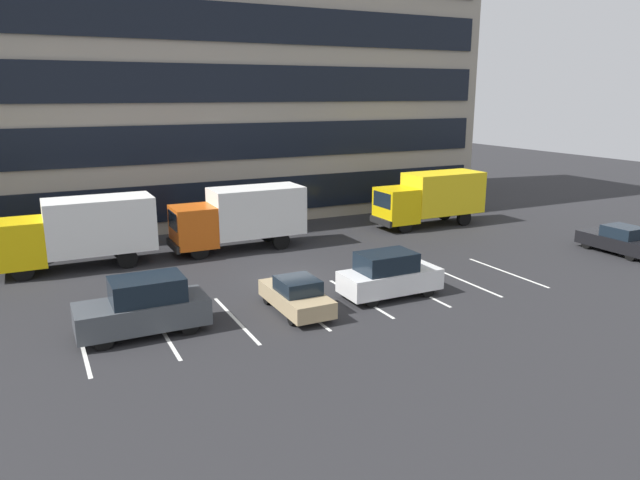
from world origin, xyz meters
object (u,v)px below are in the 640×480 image
(box_truck_yellow, at_px, (80,230))
(sedan_tan, at_px, (296,295))
(box_truck_yellow_all, at_px, (431,196))
(suv_charcoal, at_px, (144,307))
(suv_white, at_px, (389,275))
(box_truck_orange, at_px, (241,215))
(sedan_black, at_px, (620,240))

(box_truck_yellow, height_order, sedan_tan, box_truck_yellow)
(box_truck_yellow_all, distance_m, sedan_tan, 18.07)
(suv_charcoal, height_order, suv_white, suv_charcoal)
(box_truck_orange, relative_size, suv_white, 1.70)
(box_truck_yellow, relative_size, suv_charcoal, 1.61)
(box_truck_yellow, bearing_deg, sedan_black, -20.89)
(box_truck_yellow_all, xyz_separation_m, suv_white, (-10.22, -10.69, -1.01))
(suv_charcoal, bearing_deg, box_truck_orange, 54.02)
(box_truck_orange, bearing_deg, sedan_tan, -97.08)
(box_truck_yellow, height_order, suv_charcoal, box_truck_yellow)
(sedan_tan, height_order, suv_white, suv_white)
(box_truck_orange, xyz_separation_m, box_truck_yellow_all, (13.29, 0.23, 0.02))
(box_truck_yellow, bearing_deg, sedan_tan, -55.79)
(suv_white, bearing_deg, suv_charcoal, 176.77)
(sedan_tan, bearing_deg, suv_white, -1.29)
(box_truck_orange, height_order, sedan_black, box_truck_orange)
(box_truck_yellow_all, bearing_deg, suv_charcoal, -153.71)
(suv_charcoal, distance_m, suv_white, 10.26)
(suv_charcoal, bearing_deg, box_truck_yellow, 96.96)
(sedan_black, bearing_deg, box_truck_yellow, 159.11)
(box_truck_orange, relative_size, box_truck_yellow_all, 0.99)
(sedan_black, bearing_deg, suv_white, -178.73)
(box_truck_yellow, bearing_deg, suv_charcoal, -83.04)
(box_truck_yellow, xyz_separation_m, sedan_tan, (7.11, -10.45, -1.29))
(box_truck_yellow, distance_m, box_truck_yellow_all, 21.68)
(box_truck_orange, distance_m, box_truck_yellow, 8.39)
(sedan_tan, bearing_deg, box_truck_yellow_all, 35.99)
(sedan_black, bearing_deg, box_truck_orange, 151.12)
(box_truck_yellow, bearing_deg, suv_white, -42.62)
(box_truck_yellow, distance_m, suv_white, 15.61)
(suv_white, bearing_deg, sedan_tan, 178.71)
(sedan_tan, distance_m, suv_charcoal, 5.92)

